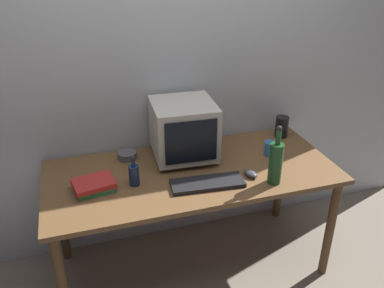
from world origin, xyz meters
The scene contains 12 objects.
ground_plane centered at (0.00, 0.00, 0.00)m, with size 6.00×6.00×0.00m, color gray.
back_wall centered at (0.00, 0.45, 1.25)m, with size 4.00×0.08×2.50m, color silver.
desk centered at (0.00, 0.00, 0.67)m, with size 1.76×0.78×0.75m.
crt_monitor centered at (0.00, 0.18, 0.95)m, with size 0.40×0.41×0.37m.
keyboard centered at (0.04, -0.18, 0.77)m, with size 0.42×0.15×0.02m, color black.
computer_mouse centered at (0.31, -0.17, 0.77)m, with size 0.06×0.10×0.04m, color #3F3F47.
bottle_tall centered at (0.41, -0.27, 0.89)m, with size 0.08×0.08×0.36m.
bottle_short centered at (-0.36, -0.05, 0.82)m, with size 0.06×0.06×0.18m.
book_stack centered at (-0.59, -0.04, 0.78)m, with size 0.25×0.21×0.06m.
mug centered at (0.55, 0.04, 0.80)m, with size 0.12×0.08×0.09m.
cd_spindle centered at (-0.35, 0.27, 0.78)m, with size 0.12×0.12×0.04m, color #595B66.
metal_canister centered at (0.74, 0.26, 0.83)m, with size 0.09×0.09×0.15m, color black.
Camera 1 is at (-0.63, -2.02, 2.02)m, focal length 37.80 mm.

